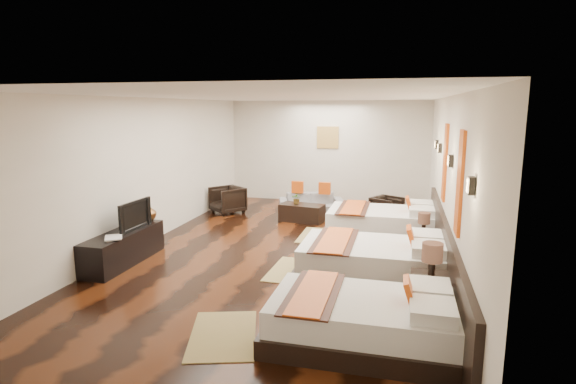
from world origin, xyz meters
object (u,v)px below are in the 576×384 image
(table_plant, at_px, (297,198))
(bed_near, at_px, (364,320))
(bed_far, at_px, (383,222))
(tv, at_px, (131,215))
(book, at_px, (105,239))
(armchair_right, at_px, (387,209))
(nightstand_a, at_px, (430,290))
(sofa, at_px, (311,202))
(coffee_table, at_px, (302,213))
(bed_mid, at_px, (376,261))
(tv_console, at_px, (124,247))
(armchair_left, at_px, (227,200))
(nightstand_b, at_px, (423,241))
(figurine, at_px, (147,212))

(table_plant, bearing_deg, bed_near, -69.30)
(bed_far, xyz_separation_m, table_plant, (-2.02, 0.84, 0.24))
(tv, distance_m, table_plant, 4.03)
(book, xyz_separation_m, armchair_right, (4.22, 4.60, -0.28))
(bed_far, xyz_separation_m, nightstand_a, (0.75, -3.57, 0.04))
(sofa, relative_size, coffee_table, 1.59)
(book, height_order, sofa, book)
(bed_mid, height_order, tv_console, bed_mid)
(bed_far, xyz_separation_m, armchair_left, (-3.88, 1.20, 0.04))
(nightstand_a, distance_m, tv_console, 5.01)
(coffee_table, distance_m, table_plant, 0.36)
(coffee_table, bearing_deg, nightstand_b, -36.49)
(bed_near, relative_size, coffee_table, 2.12)
(armchair_left, bearing_deg, bed_near, -17.19)
(bed_near, height_order, table_plant, bed_near)
(nightstand_b, xyz_separation_m, sofa, (-2.63, 3.00, -0.05))
(book, relative_size, armchair_left, 0.48)
(armchair_right, bearing_deg, sofa, 104.14)
(nightstand_a, xyz_separation_m, book, (-4.95, 0.33, 0.23))
(tv, relative_size, coffee_table, 0.87)
(bed_near, distance_m, book, 4.39)
(bed_near, distance_m, bed_far, 4.49)
(bed_mid, xyz_separation_m, armchair_left, (-3.88, 3.70, 0.03))
(bed_near, relative_size, figurine, 6.27)
(bed_near, bearing_deg, figurine, 149.04)
(figurine, bearing_deg, tv, -85.20)
(bed_far, bearing_deg, bed_mid, -89.98)
(bed_near, distance_m, armchair_right, 5.85)
(bed_far, height_order, armchair_right, bed_far)
(tv_console, xyz_separation_m, tv, (0.05, 0.19, 0.53))
(figurine, xyz_separation_m, coffee_table, (2.31, 2.80, -0.52))
(bed_far, height_order, nightstand_a, nightstand_a)
(nightstand_b, relative_size, book, 2.27)
(bed_far, xyz_separation_m, tv_console, (-4.20, -2.76, -0.02))
(bed_far, distance_m, tv, 4.90)
(sofa, bearing_deg, nightstand_b, -65.69)
(bed_far, xyz_separation_m, sofa, (-1.89, 1.88, -0.06))
(figurine, bearing_deg, bed_far, 25.11)
(book, height_order, figurine, figurine)
(armchair_left, bearing_deg, book, -55.59)
(bed_near, distance_m, figurine, 4.91)
(armchair_left, xyz_separation_m, table_plant, (1.87, -0.35, 0.20))
(bed_far, distance_m, book, 5.31)
(figurine, distance_m, armchair_right, 5.39)
(bed_mid, bearing_deg, armchair_right, 89.69)
(armchair_left, bearing_deg, nightstand_a, -7.39)
(nightstand_a, bearing_deg, figurine, 162.00)
(nightstand_b, bearing_deg, armchair_left, 153.42)
(bed_far, relative_size, armchair_right, 3.55)
(figurine, relative_size, coffee_table, 0.34)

